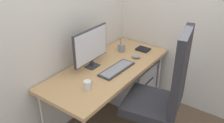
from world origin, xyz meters
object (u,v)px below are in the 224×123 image
object	(u,v)px
mouse	(136,57)
coffee_mug	(88,85)
filing_cabinet	(132,83)
pen_holder	(121,47)
monitor	(91,46)
keyboard	(117,69)
office_chair	(163,92)
notebook	(143,49)

from	to	relation	value
mouse	coffee_mug	size ratio (longest dim) A/B	0.96
filing_cabinet	pen_holder	xyz separation A→B (m)	(-0.06, 0.14, 0.50)
monitor	mouse	bearing A→B (deg)	-32.96
monitor	keyboard	world-z (taller)	monitor
office_chair	mouse	xyz separation A→B (m)	(0.38, 0.53, 0.07)
keyboard	notebook	bearing A→B (deg)	1.51
keyboard	pen_holder	bearing A→B (deg)	27.84
pen_holder	coffee_mug	xyz separation A→B (m)	(-0.86, -0.20, -0.01)
office_chair	filing_cabinet	size ratio (longest dim) A/B	2.41
mouse	monitor	bearing A→B (deg)	130.41
mouse	pen_holder	world-z (taller)	pen_holder
mouse	coffee_mug	distance (m)	0.81
keyboard	pen_holder	world-z (taller)	pen_holder
office_chair	notebook	size ratio (longest dim) A/B	8.32
monitor	pen_holder	distance (m)	0.55
monitor	pen_holder	xyz separation A→B (m)	(0.51, -0.05, -0.19)
monitor	mouse	size ratio (longest dim) A/B	4.89
monitor	keyboard	xyz separation A→B (m)	(0.10, -0.27, -0.23)
monitor	notebook	world-z (taller)	monitor
office_chair	filing_cabinet	xyz separation A→B (m)	(0.50, 0.63, -0.40)
mouse	coffee_mug	xyz separation A→B (m)	(-0.80, 0.05, 0.02)
pen_holder	coffee_mug	distance (m)	0.88
filing_cabinet	mouse	size ratio (longest dim) A/B	5.23
office_chair	keyboard	world-z (taller)	office_chair
notebook	mouse	bearing A→B (deg)	-168.81
filing_cabinet	keyboard	world-z (taller)	keyboard
office_chair	keyboard	size ratio (longest dim) A/B	2.83
monitor	notebook	xyz separation A→B (m)	(0.70, -0.25, -0.23)
filing_cabinet	keyboard	size ratio (longest dim) A/B	1.18
keyboard	coffee_mug	xyz separation A→B (m)	(-0.45, 0.02, 0.03)
office_chair	mouse	world-z (taller)	office_chair
monitor	pen_holder	world-z (taller)	monitor
filing_cabinet	pen_holder	bearing A→B (deg)	112.58
keyboard	filing_cabinet	bearing A→B (deg)	8.96
office_chair	filing_cabinet	distance (m)	0.90
keyboard	coffee_mug	world-z (taller)	coffee_mug
keyboard	mouse	distance (m)	0.36
filing_cabinet	coffee_mug	distance (m)	1.04
filing_cabinet	coffee_mug	bearing A→B (deg)	-176.50
office_chair	keyboard	bearing A→B (deg)	87.48
office_chair	keyboard	xyz separation A→B (m)	(0.02, 0.56, 0.06)
keyboard	notebook	size ratio (longest dim) A/B	2.94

